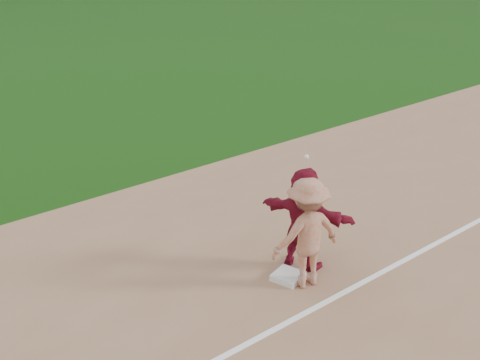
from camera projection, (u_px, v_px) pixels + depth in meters
ground at (296, 279)px, 10.08m from camera, size 160.00×160.00×0.00m
foul_line at (331, 299)px, 9.50m from camera, size 60.00×0.10×0.01m
first_base at (288, 276)px, 10.02m from camera, size 0.57×0.57×0.10m
base_runner at (304, 219)px, 10.08m from camera, size 1.12×1.76×1.81m
first_base_play at (307, 233)px, 9.56m from camera, size 1.32×0.92×2.20m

